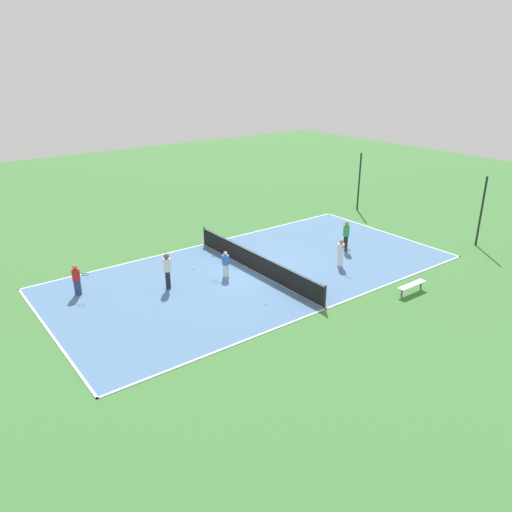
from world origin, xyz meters
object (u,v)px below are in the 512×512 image
(bench, at_px, (412,285))
(player_near_blue, at_px, (225,263))
(fence_post_back_right, at_px, (481,212))
(fence_post_back_left, at_px, (359,182))
(player_far_white, at_px, (167,268))
(player_far_green, at_px, (346,234))
(tennis_ball_right_alley, at_px, (266,304))
(tennis_ball_midcourt, at_px, (194,269))
(tennis_net, at_px, (256,262))
(player_near_white, at_px, (341,251))
(player_coach_red, at_px, (76,278))

(bench, distance_m, player_near_blue, 9.12)
(fence_post_back_right, bearing_deg, fence_post_back_left, 180.00)
(player_far_white, relative_size, fence_post_back_left, 0.43)
(player_far_green, xyz_separation_m, fence_post_back_right, (4.09, 6.85, 1.05))
(tennis_ball_right_alley, distance_m, tennis_ball_midcourt, 5.49)
(fence_post_back_right, bearing_deg, tennis_net, -110.07)
(player_far_green, bearing_deg, bench, 20.65)
(bench, distance_m, fence_post_back_right, 8.82)
(bench, relative_size, player_far_green, 1.00)
(player_near_white, relative_size, tennis_ball_midcourt, 22.24)
(tennis_ball_right_alley, height_order, tennis_ball_midcourt, same)
(player_far_white, bearing_deg, tennis_net, 113.71)
(player_far_white, relative_size, player_far_green, 1.03)
(player_far_white, xyz_separation_m, fence_post_back_left, (-3.76, 17.46, 1.02))
(player_near_blue, height_order, fence_post_back_left, fence_post_back_left)
(bench, bearing_deg, tennis_net, 124.28)
(fence_post_back_right, bearing_deg, player_far_white, -107.91)
(player_coach_red, distance_m, player_near_blue, 7.12)
(player_near_white, bearing_deg, tennis_net, -103.94)
(tennis_net, bearing_deg, player_coach_red, -109.09)
(fence_post_back_right, bearing_deg, player_near_white, -106.19)
(player_far_green, xyz_separation_m, tennis_ball_midcourt, (-2.82, -8.48, -0.98))
(player_far_green, height_order, tennis_ball_right_alley, player_far_green)
(tennis_net, height_order, player_near_white, player_near_white)
(player_near_blue, height_order, tennis_ball_midcourt, player_near_blue)
(player_near_white, bearing_deg, tennis_ball_midcourt, -109.80)
(bench, relative_size, fence_post_back_left, 0.42)
(player_near_white, bearing_deg, player_far_white, -95.63)
(tennis_ball_right_alley, bearing_deg, player_near_blue, 175.50)
(bench, height_order, player_far_white, player_far_white)
(player_near_blue, xyz_separation_m, fence_post_back_left, (-4.29, 14.49, 1.29))
(player_far_green, height_order, fence_post_back_right, fence_post_back_right)
(player_far_green, relative_size, tennis_ball_midcourt, 25.82)
(tennis_net, distance_m, player_far_green, 6.06)
(player_near_blue, relative_size, tennis_ball_right_alley, 20.19)
(player_far_green, bearing_deg, fence_post_back_right, 95.45)
(tennis_net, xyz_separation_m, fence_post_back_right, (4.70, 12.87, 1.50))
(bench, distance_m, player_far_green, 6.08)
(player_far_white, height_order, player_far_green, player_far_white)
(player_near_blue, distance_m, fence_post_back_left, 15.17)
(player_coach_red, bearing_deg, tennis_ball_midcourt, 56.43)
(bench, xyz_separation_m, tennis_ball_right_alley, (-3.17, -6.30, -0.33))
(tennis_net, distance_m, bench, 7.79)
(tennis_net, bearing_deg, player_near_white, 62.05)
(tennis_ball_right_alley, bearing_deg, tennis_ball_midcourt, -174.25)
(fence_post_back_left, xyz_separation_m, fence_post_back_right, (9.40, 0.00, 0.00))
(fence_post_back_left, bearing_deg, player_near_blue, -73.52)
(tennis_net, distance_m, player_near_white, 4.55)
(bench, relative_size, tennis_ball_right_alley, 25.74)
(player_near_blue, bearing_deg, tennis_ball_midcourt, -5.78)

